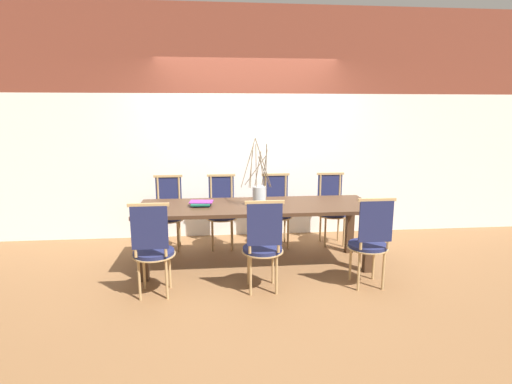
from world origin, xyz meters
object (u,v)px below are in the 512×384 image
(book_stack, at_px, (201,203))
(dining_table, at_px, (256,213))
(chair_near_center, at_px, (370,240))
(chair_far_center, at_px, (277,208))
(vase_centerpiece, at_px, (259,195))

(book_stack, bearing_deg, dining_table, -0.91)
(chair_near_center, xyz_separation_m, chair_far_center, (-0.74, 1.43, 0.00))
(chair_far_center, distance_m, vase_centerpiece, 0.93)
(vase_centerpiece, bearing_deg, chair_near_center, -30.96)
(dining_table, height_order, chair_far_center, chair_far_center)
(chair_near_center, distance_m, book_stack, 1.88)
(chair_near_center, xyz_separation_m, book_stack, (-1.72, 0.72, 0.25))
(dining_table, height_order, book_stack, book_stack)
(chair_far_center, height_order, book_stack, chair_far_center)
(dining_table, height_order, chair_near_center, chair_near_center)
(chair_near_center, distance_m, chair_far_center, 1.61)
(chair_near_center, height_order, chair_far_center, same)
(dining_table, relative_size, chair_near_center, 2.78)
(chair_near_center, bearing_deg, book_stack, 157.11)
(dining_table, relative_size, book_stack, 9.75)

